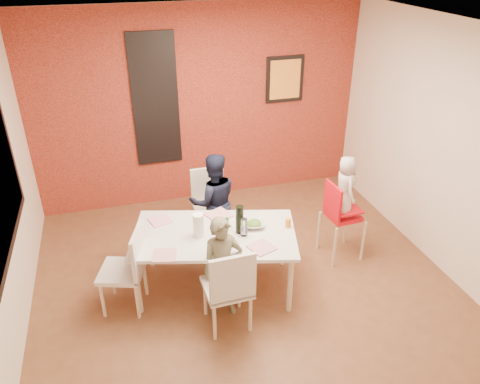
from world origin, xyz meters
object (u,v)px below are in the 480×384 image
object	(u,v)px
high_chair	(340,213)
paper_towel_roll	(198,225)
toddler	(345,186)
wine_bottle	(240,219)
chair_far	(210,200)
chair_near	(229,286)
chair_left	(129,265)
dining_table	(215,238)
child_far	(214,202)
child_near	(223,268)

from	to	relation	value
high_chair	paper_towel_roll	distance (m)	1.70
toddler	paper_towel_roll	world-z (taller)	toddler
wine_bottle	chair_far	bearing A→B (deg)	94.18
chair_far	paper_towel_roll	bearing A→B (deg)	-107.65
chair_far	wine_bottle	bearing A→B (deg)	-85.19
toddler	chair_near	bearing A→B (deg)	120.98
chair_left	wine_bottle	size ratio (longest dim) A/B	2.98
dining_table	wine_bottle	size ratio (longest dim) A/B	5.99
toddler	paper_towel_roll	distance (m)	1.72
chair_far	wine_bottle	xyz separation A→B (m)	(0.08, -1.08, 0.35)
chair_left	chair_far	bearing A→B (deg)	154.26
dining_table	chair_far	world-z (taller)	chair_far
chair_near	wine_bottle	bearing A→B (deg)	-116.34
dining_table	child_far	world-z (taller)	child_far
chair_left	high_chair	distance (m)	2.42
chair_far	chair_left	size ratio (longest dim) A/B	0.97
wine_bottle	paper_towel_roll	bearing A→B (deg)	172.49
dining_table	high_chair	xyz separation A→B (m)	(1.52, 0.16, -0.05)
chair_far	wine_bottle	distance (m)	1.14
chair_left	child_near	distance (m)	0.94
dining_table	wine_bottle	world-z (taller)	wine_bottle
dining_table	wine_bottle	xyz separation A→B (m)	(0.26, -0.05, 0.22)
dining_table	child_far	bearing A→B (deg)	77.39
child_far	wine_bottle	xyz separation A→B (m)	(0.08, -0.84, 0.24)
paper_towel_roll	wine_bottle	bearing A→B (deg)	-7.51
high_chair	child_far	world-z (taller)	child_far
child_far	wine_bottle	bearing A→B (deg)	96.56
dining_table	child_near	xyz separation A→B (m)	(-0.02, -0.41, -0.08)
chair_left	wine_bottle	bearing A→B (deg)	109.10
dining_table	toddler	world-z (taller)	toddler
child_near	paper_towel_roll	xyz separation A→B (m)	(-0.14, 0.41, 0.27)
chair_near	child_near	bearing A→B (deg)	-91.22
high_chair	child_near	bearing A→B (deg)	106.16
chair_near	toddler	xyz separation A→B (m)	(1.56, 0.81, 0.41)
chair_near	child_far	xyz separation A→B (m)	(0.19, 1.44, 0.09)
chair_near	chair_far	xyz separation A→B (m)	(0.19, 1.68, -0.02)
child_near	paper_towel_roll	distance (m)	0.51
chair_left	paper_towel_roll	world-z (taller)	paper_towel_roll
chair_left	child_near	bearing A→B (deg)	87.10
chair_far	high_chair	world-z (taller)	high_chair
dining_table	chair_left	world-z (taller)	chair_left
paper_towel_roll	child_far	bearing A→B (deg)	66.72
chair_far	child_far	xyz separation A→B (m)	(-0.00, -0.24, 0.11)
high_chair	toddler	world-z (taller)	toddler
toddler	wine_bottle	world-z (taller)	toddler
chair_near	chair_left	world-z (taller)	chair_near
chair_left	child_near	size ratio (longest dim) A/B	0.84
chair_far	child_near	distance (m)	1.45
high_chair	dining_table	bearing A→B (deg)	91.97
child_near	toddler	size ratio (longest dim) A/B	1.54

